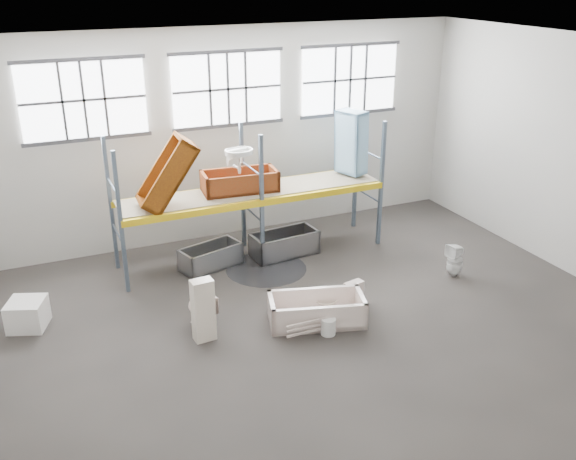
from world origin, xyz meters
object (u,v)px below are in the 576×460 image
bathtub_beige (317,310)px  toilet_beige (201,310)px  steel_tub_right (284,244)px  toilet_white (455,260)px  blue_tub_upright (351,142)px  bucket (328,326)px  steel_tub_left (211,257)px  rust_tub_flat (240,181)px  cistern_tall (203,310)px

bathtub_beige → toilet_beige: 2.16m
steel_tub_right → toilet_white: bearing=-40.4°
blue_tub_upright → bucket: (-2.51, -3.83, -2.24)m
bathtub_beige → toilet_white: (3.57, 0.51, 0.11)m
bathtub_beige → blue_tub_upright: bearing=69.4°
steel_tub_left → rust_tub_flat: bearing=17.3°
steel_tub_right → blue_tub_upright: 2.85m
cistern_tall → steel_tub_right: (2.75, 2.71, -0.31)m
toilet_beige → rust_tub_flat: size_ratio=0.45×
cistern_tall → rust_tub_flat: size_ratio=0.72×
bathtub_beige → rust_tub_flat: rust_tub_flat is taller
cistern_tall → rust_tub_flat: 3.76m
steel_tub_left → blue_tub_upright: (3.63, 0.29, 2.15)m
steel_tub_left → bucket: (1.11, -3.55, -0.09)m
steel_tub_right → rust_tub_flat: (-0.93, 0.34, 1.54)m
cistern_tall → rust_tub_flat: bearing=55.1°
bathtub_beige → cistern_tall: bearing=-171.4°
toilet_white → steel_tub_right: toilet_white is taller
cistern_tall → toilet_white: bearing=-1.7°
toilet_white → steel_tub_left: bearing=-127.7°
cistern_tall → steel_tub_left: cistern_tall is taller
rust_tub_flat → bucket: 4.16m
bathtub_beige → toilet_white: toilet_white is taller
bathtub_beige → blue_tub_upright: size_ratio=1.20×
toilet_white → blue_tub_upright: blue_tub_upright is taller
steel_tub_left → cistern_tall: bearing=-109.7°
steel_tub_left → steel_tub_right: steel_tub_right is taller
cistern_tall → toilet_white: 5.68m
cistern_tall → bucket: size_ratio=3.72×
bathtub_beige → steel_tub_left: size_ratio=1.31×
cistern_tall → steel_tub_left: 2.98m
steel_tub_right → bucket: 3.53m
toilet_white → steel_tub_right: size_ratio=0.49×
steel_tub_left → rust_tub_flat: 1.79m
bucket → cistern_tall: bearing=160.3°
toilet_beige → blue_tub_upright: blue_tub_upright is taller
toilet_white → blue_tub_upright: bearing=-168.8°
toilet_beige → steel_tub_right: 3.54m
toilet_beige → bathtub_beige: bearing=153.7°
steel_tub_left → steel_tub_right: size_ratio=0.89×
toilet_white → bucket: toilet_white is taller
steel_tub_right → bathtub_beige: bearing=-102.2°
cistern_tall → blue_tub_upright: (4.62, 3.08, 1.80)m
bathtub_beige → bucket: bathtub_beige is taller
bathtub_beige → blue_tub_upright: 4.71m
bathtub_beige → cistern_tall: size_ratio=1.50×
steel_tub_right → blue_tub_upright: size_ratio=1.02×
toilet_beige → steel_tub_right: toilet_beige is taller
cistern_tall → steel_tub_right: cistern_tall is taller
toilet_white → steel_tub_left: 5.33m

